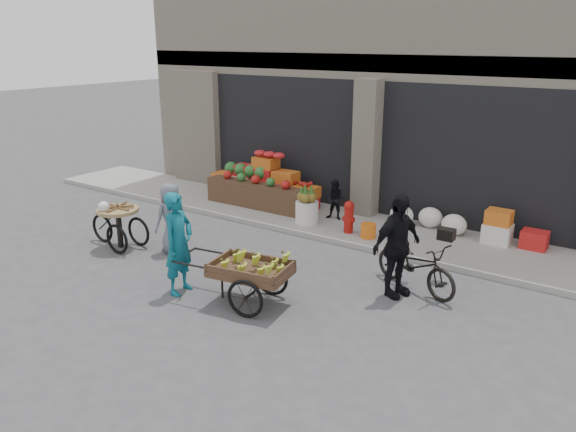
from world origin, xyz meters
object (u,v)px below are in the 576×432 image
Objects in this scene: pineapple_bin at (307,212)px; seated_person at (336,200)px; bicycle at (416,265)px; vendor_grey at (172,218)px; cyclist at (397,246)px; orange_bucket at (368,231)px; tricycle_cart at (118,221)px; vendor_woman at (179,243)px; banana_cart at (248,267)px; fire_hydrant at (349,216)px.

seated_person reaches higher than pineapple_bin.
bicycle is (2.90, -2.32, -0.13)m from seated_person.
vendor_grey is 0.81× the size of cyclist.
orange_bucket is at bearing -3.58° from pineapple_bin.
pineapple_bin is at bearing 176.42° from orange_bucket.
vendor_grey is (-1.45, -2.77, 0.34)m from pineapple_bin.
cyclist reaches higher than tricycle_cart.
seated_person is 4.68m from vendor_woman.
orange_bucket is 3.70m from banana_cart.
bicycle is at bearing -62.13° from vendor_woman.
fire_hydrant is 0.50× the size of vendor_grey.
bicycle is at bearing 115.44° from vendor_grey.
fire_hydrant is 0.76× the size of seated_person.
vendor_woman reaches higher than banana_cart.
banana_cart reaches higher than pineapple_bin.
vendor_grey is 0.83× the size of bicycle.
pineapple_bin is 0.56× the size of seated_person.
seated_person is at bearing 137.12° from fire_hydrant.
seated_person is 0.42× the size of banana_cart.
seated_person is at bearing -12.17° from vendor_woman.
seated_person is 3.72m from bicycle.
orange_bucket is 0.14× the size of banana_cart.
cyclist is at bearing 32.86° from banana_cart.
seated_person reaches higher than tricycle_cart.
vendor_woman is at bearing 142.18° from cyclist.
cyclist is (1.50, -2.02, 0.61)m from orange_bucket.
vendor_woman is at bearing -89.38° from pineapple_bin.
banana_cart is at bearing 82.98° from vendor_grey.
banana_cart is at bearing -94.95° from orange_bucket.
bicycle reaches higher than orange_bucket.
tricycle_cart is (-4.12, -3.13, 0.30)m from orange_bucket.
cyclist is (1.82, 1.64, 0.24)m from banana_cart.
vendor_woman is 2.72m from tricycle_cart.
seated_person is 0.54× the size of bicycle.
fire_hydrant is 3.74m from vendor_grey.
pineapple_bin is 0.37× the size of vendor_grey.
banana_cart is at bearing -88.58° from seated_person.
bicycle is (5.83, 1.50, -0.11)m from tricycle_cart.
cyclist is (5.63, 1.10, 0.32)m from tricycle_cart.
fire_hydrant is at bearing 41.10° from tricycle_cart.
vendor_grey reaches higher than bicycle.
banana_cart is at bearing 151.90° from cyclist.
seated_person is at bearing 92.19° from banana_cart.
vendor_woman is (-1.56, -3.96, 0.61)m from orange_bucket.
cyclist is at bearing -55.20° from seated_person.
fire_hydrant is 2.91m from cyclist.
banana_cart is 2.47m from cyclist.
vendor_woman is at bearing -175.84° from banana_cart.
banana_cart is 1.57× the size of tricycle_cart.
fire_hydrant is 0.50× the size of tricycle_cart.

